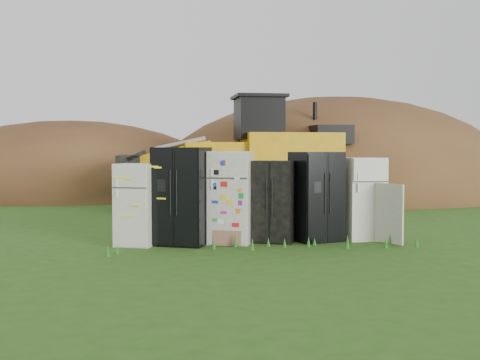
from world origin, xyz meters
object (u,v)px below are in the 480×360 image
object	(u,v)px
fridge_open_door	(363,199)
wheel_loader	(231,152)
fridge_black_side	(182,196)
fridge_sticker	(230,197)
fridge_leftmost	(136,205)
fridge_black_right	(316,196)
fridge_dark_mid	(273,201)

from	to	relation	value
fridge_open_door	wheel_loader	bearing A→B (deg)	101.42
fridge_open_door	wheel_loader	xyz separation A→B (m)	(-1.73, 7.33, 0.97)
fridge_black_side	fridge_sticker	world-z (taller)	fridge_black_side
fridge_leftmost	fridge_black_right	bearing A→B (deg)	19.99
fridge_dark_mid	fridge_sticker	bearing A→B (deg)	-154.44
fridge_sticker	fridge_open_door	bearing A→B (deg)	19.49
fridge_open_door	wheel_loader	distance (m)	7.60
fridge_leftmost	fridge_black_side	xyz separation A→B (m)	(0.91, -0.04, 0.16)
fridge_black_side	wheel_loader	size ratio (longest dim) A/B	0.26
fridge_open_door	fridge_dark_mid	bearing A→B (deg)	178.15
fridge_dark_mid	fridge_open_door	bearing A→B (deg)	24.79
fridge_leftmost	wheel_loader	world-z (taller)	wheel_loader
fridge_black_side	fridge_sticker	size ratio (longest dim) A/B	1.04
fridge_dark_mid	fridge_open_door	xyz separation A→B (m)	(1.98, 0.00, 0.03)
fridge_black_side	fridge_sticker	bearing A→B (deg)	26.52
fridge_black_side	fridge_black_right	world-z (taller)	fridge_black_side
fridge_leftmost	fridge_sticker	xyz separation A→B (m)	(1.92, -0.01, 0.12)
fridge_leftmost	fridge_dark_mid	bearing A→B (deg)	20.31
fridge_leftmost	fridge_open_door	bearing A→B (deg)	20.31
fridge_leftmost	fridge_sticker	bearing A→B (deg)	19.95
fridge_sticker	fridge_black_right	distance (m)	1.83
fridge_black_side	fridge_black_right	bearing A→B (deg)	25.37
fridge_open_door	fridge_leftmost	bearing A→B (deg)	178.15
fridge_dark_mid	fridge_black_right	xyz separation A→B (m)	(0.92, -0.02, 0.09)
fridge_black_right	wheel_loader	distance (m)	7.44
fridge_leftmost	fridge_black_side	distance (m)	0.93
fridge_black_side	wheel_loader	bearing A→B (deg)	98.70
fridge_black_right	fridge_open_door	world-z (taller)	fridge_black_right
fridge_dark_mid	fridge_leftmost	bearing A→B (deg)	-155.21
fridge_black_side	fridge_open_door	size ratio (longest dim) A/B	1.13
fridge_leftmost	fridge_open_door	distance (m)	4.80
fridge_sticker	fridge_leftmost	bearing A→B (deg)	-161.12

